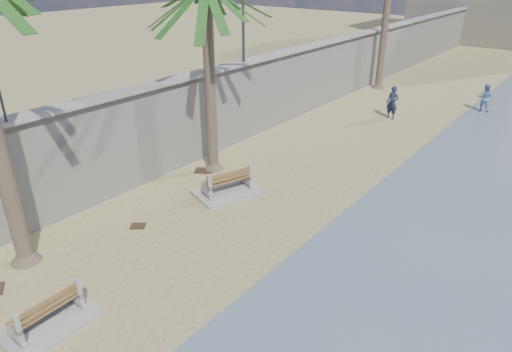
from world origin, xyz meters
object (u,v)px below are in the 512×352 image
Objects in this scene: person_b at (485,96)px; bench_near at (47,313)px; bench_far at (227,183)px; person_a at (393,100)px.

bench_near is at bearing 76.87° from person_b.
bench_near is 0.78× the size of bench_far.
person_a reaches higher than bench_far.
person_b reaches higher than bench_far.
person_b is (3.53, 4.46, -0.14)m from person_a.
bench_near is 24.23m from person_b.
person_a is 5.69m from person_b.
bench_far is 1.33× the size of person_a.
bench_near is at bearing -81.48° from bench_far.
person_a reaches higher than person_b.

